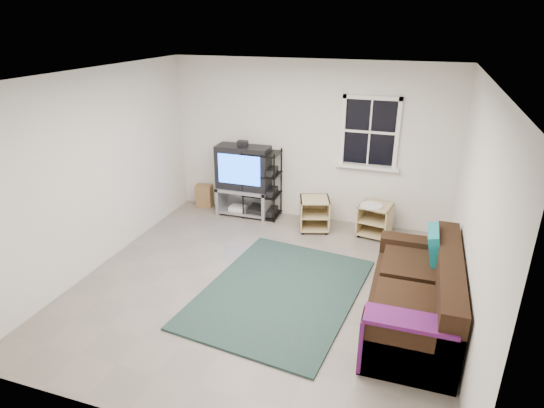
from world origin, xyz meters
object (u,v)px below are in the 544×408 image
(tv_unit, at_px, (244,175))
(av_rack, at_px, (262,188))
(side_table_right, at_px, (375,217))
(sofa, at_px, (417,298))
(side_table_left, at_px, (314,212))

(tv_unit, bearing_deg, av_rack, 1.86)
(tv_unit, height_order, side_table_right, tv_unit)
(tv_unit, height_order, sofa, tv_unit)
(av_rack, distance_m, side_table_left, 1.00)
(side_table_right, bearing_deg, av_rack, 176.33)
(side_table_right, bearing_deg, side_table_left, -174.91)
(side_table_left, bearing_deg, tv_unit, 171.27)
(tv_unit, distance_m, side_table_left, 1.37)
(side_table_right, distance_m, sofa, 2.25)
(tv_unit, distance_m, av_rack, 0.38)
(av_rack, relative_size, side_table_left, 2.09)
(av_rack, xyz_separation_m, sofa, (2.59, -2.26, -0.18))
(av_rack, bearing_deg, side_table_left, -12.24)
(tv_unit, height_order, side_table_left, tv_unit)
(side_table_left, xyz_separation_m, side_table_right, (0.95, 0.08, 0.01))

